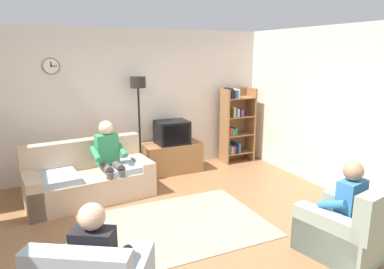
{
  "coord_description": "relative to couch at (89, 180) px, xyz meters",
  "views": [
    {
      "loc": [
        -1.62,
        -3.79,
        2.28
      ],
      "look_at": [
        0.48,
        0.73,
        1.1
      ],
      "focal_mm": 32.61,
      "sensor_mm": 36.0,
      "label": 1
    }
  ],
  "objects": [
    {
      "name": "floor_lamp",
      "position": [
        1.07,
        0.75,
        1.14
      ],
      "size": [
        0.28,
        0.28,
        1.85
      ],
      "color": "black",
      "rests_on": "ground_plane"
    },
    {
      "name": "area_rug",
      "position": [
        0.98,
        -1.43,
        -0.31
      ],
      "size": [
        2.2,
        1.7,
        0.01
      ],
      "primitive_type": "cube",
      "color": "gray",
      "rests_on": "ground_plane"
    },
    {
      "name": "bookshelf",
      "position": [
        3.13,
        0.72,
        0.49
      ],
      "size": [
        0.68,
        0.36,
        1.57
      ],
      "color": "olive",
      "rests_on": "ground_plane"
    },
    {
      "name": "armchair_near_bookshelf",
      "position": [
        2.42,
        -2.86,
        -0.02
      ],
      "size": [
        0.97,
        1.03,
        0.9
      ],
      "color": "gray",
      "rests_on": "ground_plane"
    },
    {
      "name": "person_on_couch",
      "position": [
        0.32,
        -0.11,
        0.39
      ],
      "size": [
        0.54,
        0.57,
        1.24
      ],
      "color": "#338C59",
      "rests_on": "ground_plane"
    },
    {
      "name": "tv_stand",
      "position": [
        1.66,
        0.65,
        -0.03
      ],
      "size": [
        1.1,
        0.56,
        0.57
      ],
      "color": "olive",
      "rests_on": "ground_plane"
    },
    {
      "name": "person_in_left_armchair",
      "position": [
        -0.32,
        -2.69,
        0.29
      ],
      "size": [
        0.61,
        0.63,
        1.12
      ],
      "color": "black",
      "rests_on": "ground_plane"
    },
    {
      "name": "tv",
      "position": [
        1.66,
        0.62,
        0.48
      ],
      "size": [
        0.6,
        0.49,
        0.44
      ],
      "color": "black",
      "rests_on": "tv_stand"
    },
    {
      "name": "right_wall",
      "position": [
        3.77,
        -1.6,
        1.04
      ],
      "size": [
        0.12,
        5.8,
        2.7
      ],
      "primitive_type": "cube",
      "color": "silver",
      "rests_on": "ground_plane"
    },
    {
      "name": "back_wall_assembly",
      "position": [
        0.91,
        1.06,
        1.04
      ],
      "size": [
        6.2,
        0.17,
        2.7
      ],
      "color": "silver",
      "rests_on": "ground_plane"
    },
    {
      "name": "ground_plane",
      "position": [
        0.91,
        -1.6,
        -0.31
      ],
      "size": [
        12.0,
        12.0,
        0.0
      ],
      "primitive_type": "plane",
      "color": "#8C603D"
    },
    {
      "name": "person_in_right_armchair",
      "position": [
        2.41,
        -2.77,
        0.29
      ],
      "size": [
        0.57,
        0.59,
        1.12
      ],
      "color": "#3372B2",
      "rests_on": "ground_plane"
    },
    {
      "name": "couch",
      "position": [
        0.0,
        0.0,
        0.0
      ],
      "size": [
        1.98,
        1.08,
        0.9
      ],
      "color": "tan",
      "rests_on": "ground_plane"
    }
  ]
}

